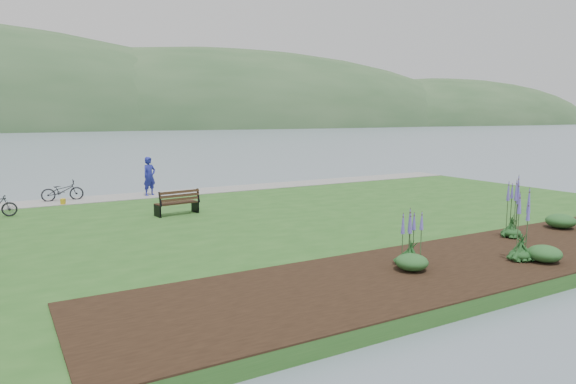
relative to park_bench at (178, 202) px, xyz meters
name	(u,v)px	position (x,y,z in m)	size (l,w,h in m)	color
ground	(260,220)	(3.32, -0.96, -0.94)	(600.00, 600.00, 0.00)	slate
lawn	(283,224)	(3.32, -2.96, -0.74)	(34.00, 20.00, 0.40)	#25531D
shoreline_path	(203,191)	(3.32, 5.94, -0.52)	(34.00, 2.20, 0.03)	gray
garden_bed	(500,254)	(6.32, -10.76, -0.52)	(24.00, 4.40, 0.04)	black
far_hillside	(91,129)	(23.32, 169.04, -0.94)	(580.00, 80.00, 38.00)	#30522E
park_bench	(178,202)	(0.00, 0.00, 0.00)	(1.83, 0.93, 1.09)	black
person	(149,173)	(0.37, 5.74, 0.64)	(0.86, 0.59, 2.36)	navy
bicycle_a	(62,191)	(-3.72, 6.24, -0.04)	(1.91, 0.67, 1.00)	black
pannier	(63,202)	(-3.84, 5.04, -0.40)	(0.17, 0.27, 0.28)	gold
echium_0	(522,229)	(6.20, -11.52, 0.40)	(0.62, 0.62, 2.21)	#153B19
echium_1	(513,208)	(8.41, -9.57, 0.48)	(0.62, 0.62, 2.28)	#153B19
echium_4	(411,239)	(3.12, -10.37, 0.24)	(0.62, 0.62, 1.76)	#153B19
shrub_0	(412,262)	(2.87, -10.70, -0.28)	(0.86, 0.86, 0.43)	#1E4C21
shrub_1	(545,254)	(6.64, -11.94, -0.27)	(0.92, 0.92, 0.46)	#1E4C21
shrub_2	(561,221)	(11.19, -9.54, -0.24)	(1.03, 1.03, 0.51)	#1E4C21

